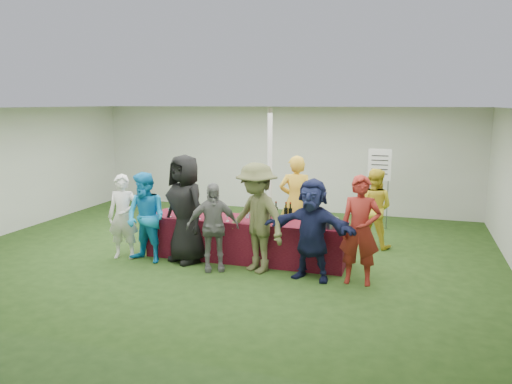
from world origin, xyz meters
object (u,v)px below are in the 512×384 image
(serving_table, at_px, (245,239))
(customer_5, at_px, (312,230))
(staff_pourer, at_px, (296,201))
(staff_back, at_px, (373,208))
(customer_1, at_px, (146,218))
(customer_6, at_px, (360,230))
(customer_4, at_px, (257,218))
(dump_bucket, at_px, (331,223))
(customer_0, at_px, (123,217))
(customer_2, at_px, (185,209))
(wine_list_sign, at_px, (379,171))
(customer_3, at_px, (213,227))

(serving_table, relative_size, customer_5, 2.20)
(staff_pourer, relative_size, staff_back, 1.16)
(customer_1, height_order, customer_6, customer_6)
(customer_4, height_order, customer_5, customer_4)
(staff_pourer, height_order, customer_5, staff_pourer)
(dump_bucket, xyz_separation_m, customer_5, (-0.23, -0.44, -0.02))
(customer_0, bearing_deg, serving_table, 2.42)
(customer_2, xyz_separation_m, customer_4, (1.36, -0.13, -0.04))
(customer_2, bearing_deg, wine_list_sign, 75.20)
(customer_2, bearing_deg, staff_back, 59.07)
(staff_pourer, bearing_deg, customer_6, 119.11)
(wine_list_sign, distance_m, staff_pourer, 2.43)
(wine_list_sign, height_order, customer_4, customer_4)
(customer_3, height_order, customer_6, customer_6)
(customer_5, bearing_deg, customer_4, -176.62)
(customer_1, relative_size, customer_4, 0.87)
(serving_table, distance_m, customer_0, 2.25)
(customer_6, bearing_deg, staff_pourer, 129.37)
(staff_back, relative_size, customer_6, 0.91)
(serving_table, xyz_separation_m, staff_back, (2.13, 1.50, 0.40))
(serving_table, bearing_deg, staff_pourer, 58.19)
(customer_1, relative_size, customer_2, 0.84)
(staff_pourer, relative_size, customer_4, 0.98)
(staff_pourer, xyz_separation_m, customer_4, (-0.29, -1.65, 0.02))
(staff_pourer, xyz_separation_m, customer_6, (1.41, -1.72, -0.04))
(wine_list_sign, bearing_deg, customer_5, -102.07)
(customer_4, bearing_deg, customer_2, -156.24)
(customer_1, bearing_deg, customer_2, 32.59)
(staff_pourer, relative_size, customer_1, 1.12)
(dump_bucket, relative_size, customer_2, 0.13)
(customer_6, bearing_deg, customer_0, 179.09)
(staff_back, bearing_deg, dump_bucket, 83.49)
(dump_bucket, distance_m, staff_pourer, 1.59)
(customer_2, xyz_separation_m, customer_5, (2.31, -0.22, -0.14))
(staff_back, height_order, customer_6, customer_6)
(serving_table, distance_m, customer_2, 1.21)
(dump_bucket, distance_m, customer_5, 0.50)
(dump_bucket, height_order, wine_list_sign, wine_list_sign)
(staff_back, bearing_deg, wine_list_sign, -78.25)
(wine_list_sign, distance_m, customer_5, 3.77)
(dump_bucket, distance_m, customer_1, 3.22)
(serving_table, height_order, dump_bucket, dump_bucket)
(dump_bucket, relative_size, staff_pourer, 0.14)
(customer_5, bearing_deg, staff_back, 78.90)
(staff_pourer, height_order, customer_4, customer_4)
(dump_bucket, relative_size, customer_6, 0.15)
(dump_bucket, xyz_separation_m, staff_back, (0.56, 1.72, -0.06))
(serving_table, height_order, customer_3, customer_3)
(customer_0, distance_m, customer_6, 4.23)
(customer_3, distance_m, customer_6, 2.43)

